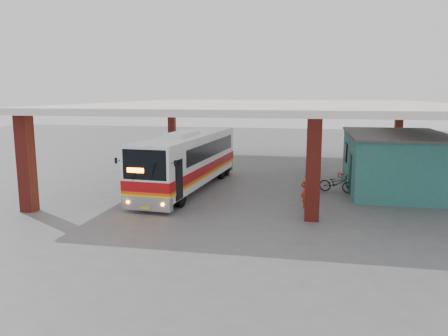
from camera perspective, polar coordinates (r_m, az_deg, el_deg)
ground at (r=21.89m, az=3.44°, el=-4.16°), size 90.00×90.00×0.00m
brick_columns at (r=26.28m, az=8.05°, el=2.93°), size 20.10×21.60×4.35m
canopy_roof at (r=27.67m, az=6.40°, el=8.14°), size 21.00×23.00×0.30m
shop_building at (r=25.77m, az=21.48°, el=0.84°), size 5.20×8.20×3.11m
coach_bus at (r=24.10m, az=-4.70°, el=1.01°), size 3.16×11.23×3.23m
motorcycle at (r=24.16m, az=14.49°, el=-1.95°), size 1.95×1.06×0.97m
pedestrian at (r=20.54m, az=10.80°, el=-2.94°), size 0.60×0.41×1.61m
red_chair at (r=28.43m, az=15.43°, el=-0.42°), size 0.61×0.61×0.88m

